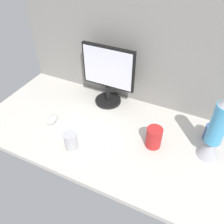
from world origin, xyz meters
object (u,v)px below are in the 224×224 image
mug_red_plastic (154,137)px  mug_steel (71,141)px  lava_lamp (215,133)px  monitor (108,74)px  mug_ceramic_blue (211,133)px  keyboard (89,130)px  mouse (53,119)px

mug_red_plastic → mug_steel: (-41.04, -21.36, -1.12)cm
mug_steel → lava_lamp: (70.25, 27.64, 11.18)cm
monitor → mug_ceramic_blue: (69.67, -7.17, -17.20)cm
mug_red_plastic → lava_lamp: size_ratio=0.32×
monitor → keyboard: size_ratio=1.11×
monitor → mug_ceramic_blue: monitor is taller
mug_ceramic_blue → mug_steel: size_ratio=1.05×
monitor → keyboard: 38.57cm
keyboard → mouse: 25.56cm
monitor → mouse: monitor is taller
monitor → mug_ceramic_blue: bearing=-5.9°
monitor → mug_ceramic_blue: 72.12cm
keyboard → lava_lamp: 70.63cm
mug_red_plastic → lava_lamp: (29.22, 6.28, 10.06)cm
keyboard → lava_lamp: size_ratio=0.95×
mug_ceramic_blue → mouse: bearing=-163.8°
monitor → mug_red_plastic: 51.17cm
keyboard → mug_ceramic_blue: bearing=24.6°
mug_ceramic_blue → mug_red_plastic: size_ratio=0.86×
monitor → mug_red_plastic: bearing=-32.5°
keyboard → mug_red_plastic: (38.61, 6.07, 5.29)cm
mug_ceramic_blue → mug_steel: 80.46cm
mouse → mug_red_plastic: size_ratio=0.76×
mouse → lava_lamp: size_ratio=0.25×
monitor → keyboard: bearing=-85.6°
lava_lamp → keyboard: bearing=-169.7°
keyboard → mug_ceramic_blue: (67.22, 25.01, 3.91)cm
monitor → keyboard: (2.45, -32.19, -21.11)cm
mouse → mug_ceramic_blue: mug_ceramic_blue is taller
keyboard → mug_steel: mug_steel is taller
mug_ceramic_blue → keyboard: bearing=-159.6°
mug_red_plastic → mug_steel: size_ratio=1.22×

